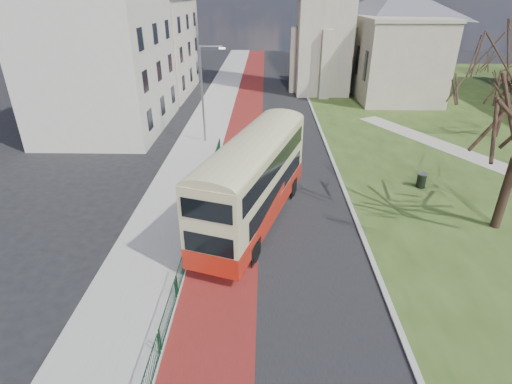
{
  "coord_description": "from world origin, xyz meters",
  "views": [
    {
      "loc": [
        0.76,
        -15.41,
        11.85
      ],
      "look_at": [
        0.31,
        4.24,
        2.0
      ],
      "focal_mm": 28.0,
      "sensor_mm": 36.0,
      "label": 1
    }
  ],
  "objects_px": {
    "winter_tree_far": "(511,78)",
    "bus": "(254,177)",
    "streetlamp": "(204,90)",
    "litter_bin": "(421,180)"
  },
  "relations": [
    {
      "from": "streetlamp",
      "to": "winter_tree_far",
      "type": "height_order",
      "value": "streetlamp"
    },
    {
      "from": "winter_tree_far",
      "to": "bus",
      "type": "bearing_deg",
      "value": -144.35
    },
    {
      "from": "streetlamp",
      "to": "bus",
      "type": "bearing_deg",
      "value": -71.5
    },
    {
      "from": "litter_bin",
      "to": "winter_tree_far",
      "type": "bearing_deg",
      "value": 45.8
    },
    {
      "from": "litter_bin",
      "to": "bus",
      "type": "bearing_deg",
      "value": -156.96
    },
    {
      "from": "streetlamp",
      "to": "litter_bin",
      "type": "xyz_separation_m",
      "value": [
        15.69,
        -8.83,
        -4.05
      ]
    },
    {
      "from": "streetlamp",
      "to": "bus",
      "type": "xyz_separation_m",
      "value": [
        4.54,
        -13.57,
        -1.78
      ]
    },
    {
      "from": "bus",
      "to": "winter_tree_far",
      "type": "distance_m",
      "value": 26.72
    },
    {
      "from": "winter_tree_far",
      "to": "litter_bin",
      "type": "xyz_separation_m",
      "value": [
        -10.47,
        -10.76,
        -4.74
      ]
    },
    {
      "from": "winter_tree_far",
      "to": "streetlamp",
      "type": "bearing_deg",
      "value": -175.77
    }
  ]
}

